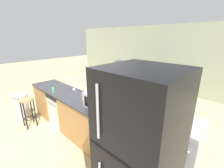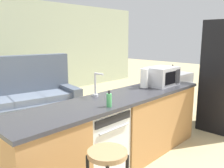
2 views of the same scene
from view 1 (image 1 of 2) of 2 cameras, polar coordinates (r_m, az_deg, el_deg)
The scene contains 14 objects.
ground_plane at distance 4.05m, azimuth -15.51°, elevation -15.14°, with size 24.00×24.00×0.00m, color tan.
wall_back at distance 6.51m, azimuth 18.76°, elevation 9.18°, with size 10.00×0.06×2.60m.
kitchen_counter at distance 3.66m, azimuth -14.06°, elevation -11.14°, with size 2.94×0.66×0.90m.
dishwasher at distance 4.04m, azimuth -17.88°, elevation -8.60°, with size 0.58×0.61×0.84m.
stove_range at distance 2.85m, azimuth 22.75°, elevation -20.42°, with size 0.76×0.68×0.90m.
refrigerator at distance 1.76m, azimuth 10.10°, elevation -25.70°, with size 0.72×0.73×1.90m.
microwave at distance 2.75m, azimuth -5.09°, elevation -6.21°, with size 0.50×0.37×0.28m.
sink_faucet at distance 3.74m, azimuth -14.65°, elevation -0.35°, with size 0.07×0.18×0.30m.
paper_towel_roll at distance 3.04m, azimuth -8.42°, elevation -4.03°, with size 0.14×0.14×0.28m.
soap_bottle at distance 3.74m, azimuth -21.51°, elevation -1.97°, with size 0.06×0.06×0.18m.
kettle at distance 2.52m, azimuth 19.57°, elevation -10.99°, with size 0.21×0.17×0.19m.
bar_stool at distance 4.19m, azimuth -29.52°, elevation -7.48°, with size 0.32×0.32×0.74m.
trash_bin at distance 4.74m, azimuth -31.13°, elevation -7.04°, with size 0.35×0.35×0.74m.
couch at distance 5.31m, azimuth 6.88°, elevation -1.84°, with size 2.13×1.25×1.27m.
Camera 1 is at (3.01, -1.65, 2.15)m, focal length 24.00 mm.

